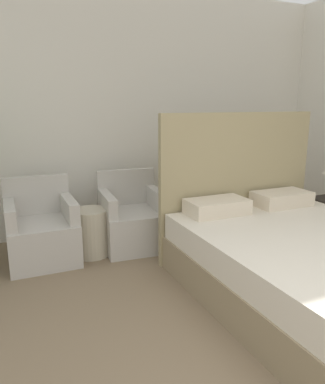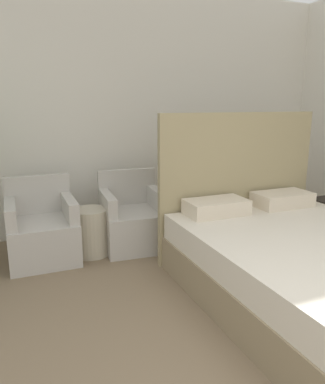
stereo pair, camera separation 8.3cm
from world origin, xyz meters
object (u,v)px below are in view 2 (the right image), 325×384
armchair_near_window_left (43,234)px  armchair_near_window_right (133,223)px  bed (304,261)px  side_table (91,232)px

armchair_near_window_left → armchair_near_window_right: 0.96m
bed → armchair_near_window_left: bearing=139.9°
side_table → bed: bearing=-47.5°
bed → side_table: bed is taller
bed → armchair_near_window_right: size_ratio=2.66×
bed → armchair_near_window_right: (-0.93, 1.59, -0.04)m
bed → armchair_near_window_left: (-1.89, 1.59, -0.04)m
bed → side_table: bearing=132.5°
armchair_near_window_right → side_table: (-0.48, -0.05, -0.03)m
bed → armchair_near_window_right: bearing=120.4°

